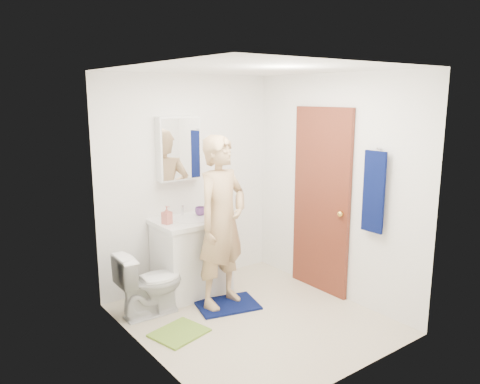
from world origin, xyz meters
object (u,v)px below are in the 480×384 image
(vanity_cabinet, at_px, (192,258))
(towel, at_px, (374,192))
(toilet, at_px, (150,283))
(man, at_px, (222,222))
(medicine_cabinet, at_px, (179,148))
(toothbrush_cup, at_px, (200,211))
(soap_dispenser, at_px, (167,215))

(vanity_cabinet, distance_m, towel, 2.08)
(toilet, relative_size, man, 0.38)
(vanity_cabinet, xyz_separation_m, medicine_cabinet, (0.00, 0.22, 1.20))
(vanity_cabinet, height_order, toothbrush_cup, toothbrush_cup)
(towel, xyz_separation_m, toilet, (-1.79, 1.27, -0.92))
(medicine_cabinet, xyz_separation_m, toothbrush_cup, (0.16, -0.16, -0.70))
(vanity_cabinet, relative_size, toothbrush_cup, 6.60)
(toilet, distance_m, toothbrush_cup, 1.00)
(vanity_cabinet, distance_m, medicine_cabinet, 1.22)
(medicine_cabinet, distance_m, toilet, 1.47)
(vanity_cabinet, relative_size, medicine_cabinet, 1.14)
(toilet, distance_m, soap_dispenser, 0.71)
(vanity_cabinet, xyz_separation_m, man, (0.09, -0.47, 0.50))
(towel, bearing_deg, vanity_cabinet, 128.47)
(towel, bearing_deg, soap_dispenser, 135.32)
(soap_dispenser, height_order, man, man)
(soap_dispenser, bearing_deg, man, -48.94)
(soap_dispenser, bearing_deg, toilet, -148.13)
(medicine_cabinet, distance_m, toothbrush_cup, 0.74)
(medicine_cabinet, relative_size, man, 0.40)
(medicine_cabinet, bearing_deg, toilet, -144.26)
(medicine_cabinet, height_order, man, medicine_cabinet)
(toilet, bearing_deg, vanity_cabinet, -68.91)
(medicine_cabinet, bearing_deg, vanity_cabinet, -90.00)
(vanity_cabinet, bearing_deg, medicine_cabinet, 90.00)
(towel, bearing_deg, toilet, 144.69)
(soap_dispenser, bearing_deg, vanity_cabinet, 4.10)
(medicine_cabinet, distance_m, man, 0.99)
(toilet, xyz_separation_m, toothbrush_cup, (0.78, 0.28, 0.56))
(vanity_cabinet, relative_size, towel, 1.00)
(medicine_cabinet, distance_m, soap_dispenser, 0.76)
(man, bearing_deg, toilet, 145.80)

